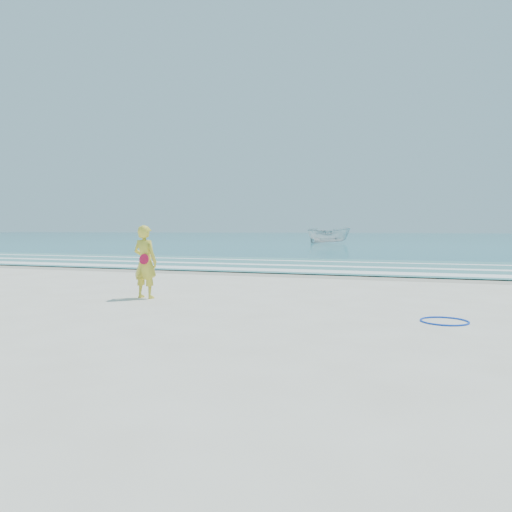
% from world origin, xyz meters
% --- Properties ---
extents(ground, '(400.00, 400.00, 0.00)m').
position_xyz_m(ground, '(0.00, 0.00, 0.00)').
color(ground, silver).
rests_on(ground, ground).
extents(wet_sand, '(400.00, 2.40, 0.00)m').
position_xyz_m(wet_sand, '(0.00, 9.00, 0.00)').
color(wet_sand, '#B2A893').
rests_on(wet_sand, ground).
extents(ocean, '(400.00, 190.00, 0.04)m').
position_xyz_m(ocean, '(0.00, 105.00, 0.02)').
color(ocean, '#19727F').
rests_on(ocean, ground).
extents(shallow, '(400.00, 10.00, 0.01)m').
position_xyz_m(shallow, '(0.00, 14.00, 0.04)').
color(shallow, '#59B7AD').
rests_on(shallow, ocean).
extents(foam_near, '(400.00, 1.40, 0.01)m').
position_xyz_m(foam_near, '(0.00, 10.30, 0.05)').
color(foam_near, white).
rests_on(foam_near, shallow).
extents(foam_mid, '(400.00, 0.90, 0.01)m').
position_xyz_m(foam_mid, '(0.00, 13.20, 0.05)').
color(foam_mid, white).
rests_on(foam_mid, shallow).
extents(foam_far, '(400.00, 0.60, 0.01)m').
position_xyz_m(foam_far, '(0.00, 16.50, 0.05)').
color(foam_far, white).
rests_on(foam_far, shallow).
extents(hoop, '(1.00, 1.00, 0.03)m').
position_xyz_m(hoop, '(5.39, 0.26, 0.02)').
color(hoop, '#0B3CCE').
rests_on(hoop, ground).
extents(boat, '(5.38, 2.71, 1.98)m').
position_xyz_m(boat, '(-6.28, 50.25, 1.03)').
color(boat, silver).
rests_on(boat, ocean).
extents(woman, '(0.74, 0.54, 1.90)m').
position_xyz_m(woman, '(-1.90, 1.29, 0.95)').
color(woman, yellow).
rests_on(woman, ground).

